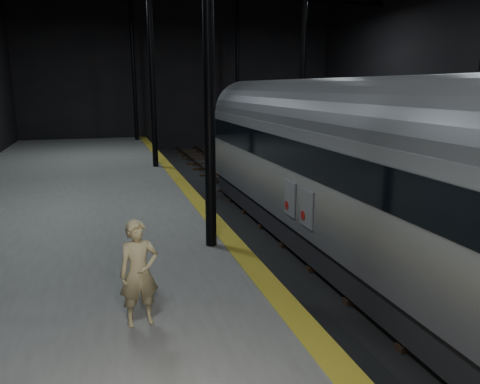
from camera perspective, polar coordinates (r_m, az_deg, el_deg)
name	(u,v)px	position (r m, az deg, el deg)	size (l,w,h in m)	color
ground	(291,226)	(16.61, 6.28, -4.09)	(44.00, 44.00, 0.00)	black
platform_left	(64,230)	(15.32, -20.64, -4.37)	(9.00, 43.80, 1.00)	#535351
platform_right	(468,198)	(20.51, 26.05, -0.64)	(9.00, 43.80, 1.00)	#535351
tactile_strip	(200,204)	(15.41, -4.86, -1.52)	(0.50, 43.80, 0.01)	olive
track	(291,224)	(16.59, 6.28, -3.87)	(2.40, 43.00, 0.24)	#3F3328
train	(339,163)	(13.13, 12.03, 3.47)	(2.76, 18.37, 4.91)	#9D9FA5
woman	(139,273)	(7.77, -12.22, -9.62)	(0.64, 0.42, 1.75)	tan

